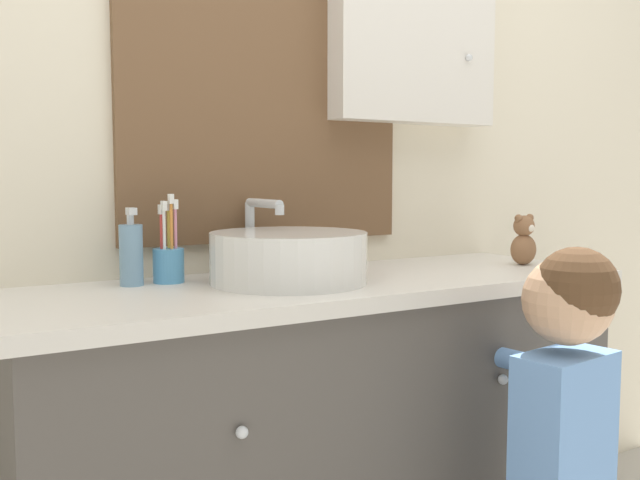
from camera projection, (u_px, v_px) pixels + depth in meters
name	position (u px, v px, depth m)	size (l,w,h in m)	color
wall_back	(281.00, 91.00, 1.88)	(3.20, 0.18, 2.50)	beige
vanity_counter	(326.00, 446.00, 1.71)	(1.48, 0.51, 0.81)	#4C4742
sink_basin	(288.00, 256.00, 1.62)	(0.36, 0.41, 0.19)	silver
toothbrush_holder	(169.00, 261.00, 1.63)	(0.07, 0.07, 0.20)	#4C93C6
soap_dispenser	(131.00, 254.00, 1.58)	(0.05, 0.05, 0.17)	#6B93B2
child_figure	(564.00, 419.00, 1.46)	(0.23, 0.46, 0.92)	slate
teddy_bear	(524.00, 241.00, 1.95)	(0.08, 0.07, 0.14)	brown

